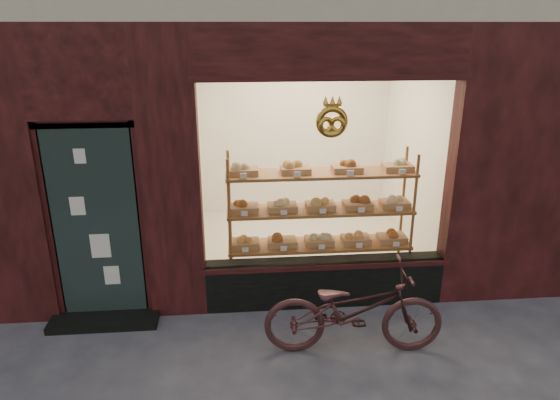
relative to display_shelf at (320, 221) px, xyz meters
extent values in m
cube|color=black|center=(0.00, -0.42, -0.58)|extent=(2.70, 0.25, 0.55)
cube|color=#1E2A2A|center=(-2.45, -0.49, 0.24)|extent=(0.90, 0.04, 2.15)
cube|color=black|center=(-2.45, -0.65, -0.82)|extent=(1.15, 0.35, 0.08)
torus|color=gold|center=(0.00, -0.53, 1.29)|extent=(0.33, 0.07, 0.33)
cube|color=brown|center=(0.00, 0.00, -0.81)|extent=(2.20, 0.45, 0.04)
cube|color=brown|center=(0.00, 0.00, -0.31)|extent=(2.20, 0.45, 0.03)
cube|color=brown|center=(0.00, 0.00, 0.14)|extent=(2.20, 0.45, 0.04)
cube|color=brown|center=(0.00, 0.00, 0.59)|extent=(2.20, 0.45, 0.04)
cylinder|color=brown|center=(-1.07, -0.19, -0.01)|extent=(0.04, 0.04, 1.70)
cylinder|color=brown|center=(1.07, -0.19, -0.01)|extent=(0.04, 0.04, 1.70)
cylinder|color=brown|center=(-1.07, 0.20, -0.01)|extent=(0.04, 0.04, 1.70)
cylinder|color=brown|center=(1.07, 0.20, -0.01)|extent=(0.04, 0.04, 1.70)
cube|color=olive|center=(-0.90, 0.00, -0.26)|extent=(0.34, 0.24, 0.07)
sphere|color=#B17E39|center=(-0.90, 0.00, -0.17)|extent=(0.11, 0.11, 0.11)
cube|color=silver|center=(-0.90, -0.18, -0.26)|extent=(0.07, 0.01, 0.05)
cube|color=olive|center=(-0.45, 0.00, -0.26)|extent=(0.34, 0.24, 0.07)
sphere|color=#5F2E17|center=(-0.45, 0.00, -0.17)|extent=(0.11, 0.11, 0.11)
cube|color=silver|center=(-0.45, -0.18, -0.26)|extent=(0.07, 0.01, 0.05)
cube|color=olive|center=(0.00, 0.00, -0.26)|extent=(0.34, 0.24, 0.07)
sphere|color=tan|center=(0.00, 0.00, -0.17)|extent=(0.11, 0.11, 0.11)
cube|color=silver|center=(0.00, -0.18, -0.26)|extent=(0.07, 0.01, 0.05)
cube|color=olive|center=(0.45, 0.00, -0.26)|extent=(0.34, 0.24, 0.07)
sphere|color=#B17E39|center=(0.45, 0.00, -0.17)|extent=(0.11, 0.11, 0.11)
cube|color=silver|center=(0.45, -0.18, -0.26)|extent=(0.07, 0.01, 0.05)
cube|color=olive|center=(0.90, 0.00, -0.26)|extent=(0.34, 0.24, 0.07)
sphere|color=#5F2E17|center=(0.90, 0.00, -0.17)|extent=(0.11, 0.11, 0.11)
cube|color=silver|center=(0.90, -0.18, -0.26)|extent=(0.08, 0.01, 0.05)
cube|color=olive|center=(-0.90, 0.00, 0.19)|extent=(0.34, 0.24, 0.07)
sphere|color=#5F2E17|center=(-0.90, 0.00, 0.28)|extent=(0.11, 0.11, 0.11)
cube|color=silver|center=(-0.90, -0.18, 0.19)|extent=(0.07, 0.01, 0.06)
cube|color=olive|center=(-0.45, 0.00, 0.19)|extent=(0.34, 0.24, 0.07)
sphere|color=tan|center=(-0.45, 0.00, 0.28)|extent=(0.11, 0.11, 0.11)
cube|color=silver|center=(-0.45, -0.18, 0.19)|extent=(0.07, 0.01, 0.06)
cube|color=olive|center=(0.00, 0.00, 0.19)|extent=(0.34, 0.24, 0.07)
sphere|color=#B17E39|center=(0.00, 0.00, 0.28)|extent=(0.11, 0.11, 0.11)
cube|color=silver|center=(0.00, -0.18, 0.19)|extent=(0.07, 0.01, 0.06)
cube|color=olive|center=(0.45, 0.00, 0.19)|extent=(0.34, 0.24, 0.07)
sphere|color=#5F2E17|center=(0.45, 0.00, 0.28)|extent=(0.11, 0.11, 0.11)
cube|color=silver|center=(0.45, -0.18, 0.19)|extent=(0.07, 0.01, 0.06)
cube|color=olive|center=(0.90, 0.00, 0.19)|extent=(0.34, 0.24, 0.07)
sphere|color=tan|center=(0.90, 0.00, 0.28)|extent=(0.11, 0.11, 0.11)
cube|color=silver|center=(0.90, -0.18, 0.19)|extent=(0.08, 0.01, 0.06)
cube|color=olive|center=(-0.90, 0.00, 0.64)|extent=(0.34, 0.24, 0.07)
sphere|color=tan|center=(-0.90, 0.00, 0.73)|extent=(0.11, 0.11, 0.11)
cube|color=silver|center=(-0.90, -0.18, 0.64)|extent=(0.07, 0.01, 0.06)
cube|color=olive|center=(-0.30, 0.00, 0.64)|extent=(0.34, 0.24, 0.07)
sphere|color=#B17E39|center=(-0.30, 0.00, 0.73)|extent=(0.11, 0.11, 0.11)
cube|color=silver|center=(-0.30, -0.18, 0.64)|extent=(0.08, 0.01, 0.06)
cube|color=olive|center=(0.30, 0.00, 0.64)|extent=(0.34, 0.24, 0.07)
sphere|color=#5F2E17|center=(0.30, 0.00, 0.73)|extent=(0.11, 0.11, 0.11)
cube|color=silver|center=(0.30, -0.18, 0.64)|extent=(0.07, 0.01, 0.06)
cube|color=olive|center=(0.90, 0.00, 0.64)|extent=(0.34, 0.24, 0.07)
sphere|color=tan|center=(0.90, 0.00, 0.73)|extent=(0.11, 0.11, 0.11)
cube|color=silver|center=(0.90, -0.18, 0.64)|extent=(0.08, 0.01, 0.06)
imported|color=#371B1D|center=(0.12, -1.33, -0.40)|extent=(1.78, 0.73, 0.92)
camera|label=1|loc=(-0.97, -5.46, 2.22)|focal=32.00mm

